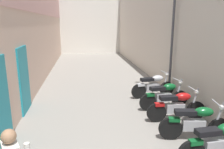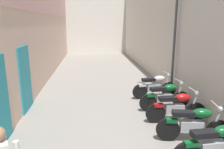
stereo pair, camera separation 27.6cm
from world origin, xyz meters
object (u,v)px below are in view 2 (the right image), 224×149
motorcycle_fourth (215,144)px  motorcycle_fifth (194,123)px  motorcycle_seventh (165,96)px  motorcycle_sixth (177,106)px  street_lamp (173,23)px  motorcycle_eighth (155,86)px

motorcycle_fourth → motorcycle_fifth: size_ratio=1.01×
motorcycle_fifth → motorcycle_seventh: size_ratio=1.00×
motorcycle_sixth → motorcycle_seventh: (-0.00, 1.00, 0.00)m
motorcycle_seventh → street_lamp: street_lamp is taller
motorcycle_sixth → street_lamp: (0.71, 2.49, 2.43)m
motorcycle_seventh → street_lamp: size_ratio=0.37×
motorcycle_fifth → motorcycle_eighth: size_ratio=1.00×
motorcycle_fifth → motorcycle_eighth: 3.33m
motorcycle_fifth → motorcycle_seventh: bearing=90.0°
motorcycle_eighth → street_lamp: size_ratio=0.36×
street_lamp → motorcycle_fourth: bearing=-98.8°
motorcycle_fourth → motorcycle_fifth: (-0.00, 0.94, 0.00)m
motorcycle_fifth → motorcycle_seventh: 2.12m
motorcycle_fourth → motorcycle_eighth: same height
motorcycle_fourth → street_lamp: size_ratio=0.37×
motorcycle_fourth → motorcycle_seventh: (-0.00, 3.06, 0.00)m
motorcycle_seventh → street_lamp: bearing=64.7°
motorcycle_eighth → motorcycle_sixth: bearing=-90.0°
motorcycle_seventh → motorcycle_eighth: size_ratio=1.00×
street_lamp → motorcycle_fifth: bearing=-101.1°
motorcycle_seventh → street_lamp: (0.71, 1.49, 2.43)m
motorcycle_fifth → motorcycle_sixth: (0.00, 1.12, 0.00)m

